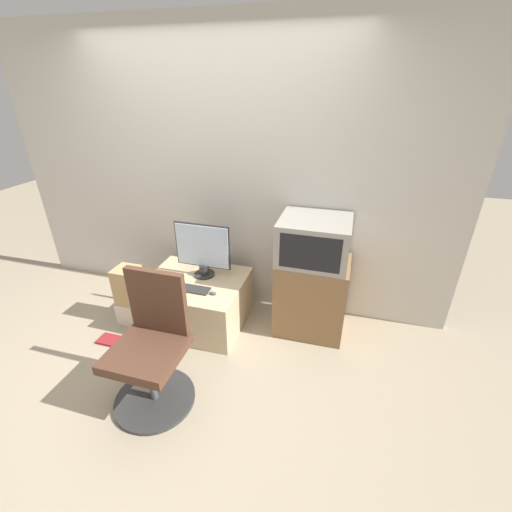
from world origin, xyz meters
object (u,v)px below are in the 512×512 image
object	(u,v)px
mouse	(213,293)
cardboard_box_lower	(133,310)
keyboard	(191,289)
main_monitor	(203,250)
crt_tv	(314,240)
office_chair	(152,352)
book	(109,340)

from	to	relation	value
mouse	cardboard_box_lower	size ratio (longest dim) A/B	0.28
cardboard_box_lower	keyboard	bearing A→B (deg)	1.93
main_monitor	cardboard_box_lower	size ratio (longest dim) A/B	2.28
keyboard	mouse	world-z (taller)	mouse
keyboard	cardboard_box_lower	world-z (taller)	keyboard
mouse	cardboard_box_lower	xyz separation A→B (m)	(-0.85, -0.00, -0.36)
keyboard	crt_tv	xyz separation A→B (m)	(1.00, 0.38, 0.43)
mouse	crt_tv	size ratio (longest dim) A/B	0.11
main_monitor	keyboard	size ratio (longest dim) A/B	1.56
mouse	cardboard_box_lower	world-z (taller)	mouse
office_chair	book	distance (m)	0.93
main_monitor	crt_tv	xyz separation A→B (m)	(0.99, 0.11, 0.18)
cardboard_box_lower	mouse	bearing A→B (deg)	0.14
crt_tv	cardboard_box_lower	world-z (taller)	crt_tv
crt_tv	book	bearing A→B (deg)	-156.43
crt_tv	book	size ratio (longest dim) A/B	3.21
crt_tv	office_chair	xyz separation A→B (m)	(-0.94, -1.13, -0.48)
main_monitor	cardboard_box_lower	distance (m)	0.93
crt_tv	office_chair	bearing A→B (deg)	-129.79
cardboard_box_lower	book	xyz separation A→B (m)	(-0.05, -0.33, -0.10)
crt_tv	book	xyz separation A→B (m)	(-1.68, -0.73, -0.88)
book	mouse	bearing A→B (deg)	20.41
main_monitor	crt_tv	world-z (taller)	crt_tv
office_chair	book	bearing A→B (deg)	152.04
keyboard	book	size ratio (longest dim) A/B	1.85
crt_tv	book	world-z (taller)	crt_tv
mouse	book	xyz separation A→B (m)	(-0.90, -0.33, -0.46)
office_chair	cardboard_box_lower	xyz separation A→B (m)	(-0.70, 0.73, -0.30)
main_monitor	mouse	xyz separation A→B (m)	(0.20, -0.29, -0.25)
book	main_monitor	bearing A→B (deg)	41.74
main_monitor	keyboard	bearing A→B (deg)	-93.34
crt_tv	office_chair	size ratio (longest dim) A/B	0.60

